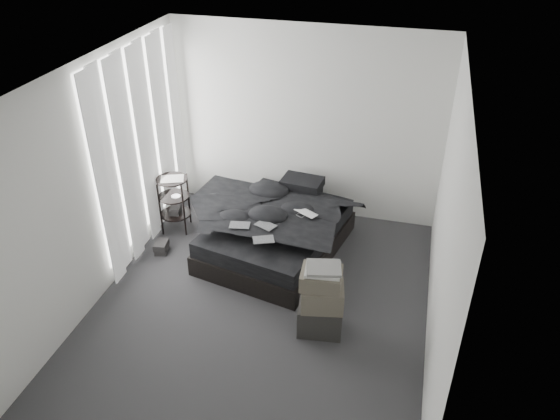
% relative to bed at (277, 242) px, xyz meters
% --- Properties ---
extents(floor, '(3.60, 4.20, 0.01)m').
position_rel_bed_xyz_m(floor, '(0.10, -1.02, -0.13)').
color(floor, '#333235').
rests_on(floor, ground).
extents(ceiling, '(3.60, 4.20, 0.01)m').
position_rel_bed_xyz_m(ceiling, '(0.10, -1.02, 2.47)').
color(ceiling, white).
rests_on(ceiling, ground).
extents(wall_back, '(3.60, 0.01, 2.60)m').
position_rel_bed_xyz_m(wall_back, '(0.10, 1.08, 1.17)').
color(wall_back, silver).
rests_on(wall_back, ground).
extents(wall_front, '(3.60, 0.01, 2.60)m').
position_rel_bed_xyz_m(wall_front, '(0.10, -3.12, 1.17)').
color(wall_front, silver).
rests_on(wall_front, ground).
extents(wall_left, '(0.01, 4.20, 2.60)m').
position_rel_bed_xyz_m(wall_left, '(-1.70, -1.02, 1.17)').
color(wall_left, silver).
rests_on(wall_left, ground).
extents(wall_right, '(0.01, 4.20, 2.60)m').
position_rel_bed_xyz_m(wall_right, '(1.90, -1.02, 1.17)').
color(wall_right, silver).
rests_on(wall_right, ground).
extents(window_left, '(0.02, 2.00, 2.30)m').
position_rel_bed_xyz_m(window_left, '(-1.68, -0.12, 1.22)').
color(window_left, white).
rests_on(window_left, wall_left).
extents(curtain_left, '(0.06, 2.12, 2.48)m').
position_rel_bed_xyz_m(curtain_left, '(-1.63, -0.12, 1.15)').
color(curtain_left, white).
rests_on(curtain_left, wall_left).
extents(bed, '(1.77, 2.11, 0.25)m').
position_rel_bed_xyz_m(bed, '(0.00, 0.00, 0.00)').
color(bed, black).
rests_on(bed, floor).
extents(mattress, '(1.70, 2.05, 0.20)m').
position_rel_bed_xyz_m(mattress, '(0.00, 0.00, 0.23)').
color(mattress, black).
rests_on(mattress, bed).
extents(duvet, '(1.67, 1.84, 0.22)m').
position_rel_bed_xyz_m(duvet, '(-0.01, -0.04, 0.43)').
color(duvet, black).
rests_on(duvet, mattress).
extents(pillow_lower, '(0.63, 0.49, 0.13)m').
position_rel_bed_xyz_m(pillow_lower, '(0.11, 0.72, 0.39)').
color(pillow_lower, black).
rests_on(pillow_lower, mattress).
extents(pillow_upper, '(0.56, 0.41, 0.12)m').
position_rel_bed_xyz_m(pillow_upper, '(0.16, 0.69, 0.51)').
color(pillow_upper, black).
rests_on(pillow_upper, pillow_lower).
extents(laptop, '(0.35, 0.32, 0.02)m').
position_rel_bed_xyz_m(laptop, '(0.35, -0.03, 0.55)').
color(laptop, silver).
rests_on(laptop, duvet).
extents(comic_a, '(0.26, 0.19, 0.01)m').
position_rel_bed_xyz_m(comic_a, '(-0.32, -0.44, 0.55)').
color(comic_a, black).
rests_on(comic_a, duvet).
extents(comic_b, '(0.28, 0.24, 0.01)m').
position_rel_bed_xyz_m(comic_b, '(-0.03, -0.36, 0.55)').
color(comic_b, black).
rests_on(comic_b, duvet).
extents(comic_c, '(0.28, 0.23, 0.01)m').
position_rel_bed_xyz_m(comic_c, '(0.03, -0.65, 0.56)').
color(comic_c, black).
rests_on(comic_c, duvet).
extents(side_stand, '(0.48, 0.48, 0.75)m').
position_rel_bed_xyz_m(side_stand, '(-1.44, 0.15, 0.25)').
color(side_stand, black).
rests_on(side_stand, floor).
extents(papers, '(0.35, 0.31, 0.02)m').
position_rel_bed_xyz_m(papers, '(-1.42, 0.14, 0.63)').
color(papers, white).
rests_on(papers, side_stand).
extents(floor_books, '(0.20, 0.25, 0.15)m').
position_rel_bed_xyz_m(floor_books, '(-1.41, -0.40, -0.05)').
color(floor_books, black).
rests_on(floor_books, floor).
extents(box_lower, '(0.49, 0.41, 0.34)m').
position_rel_bed_xyz_m(box_lower, '(0.81, -1.25, 0.04)').
color(box_lower, black).
rests_on(box_lower, floor).
extents(box_mid, '(0.48, 0.41, 0.26)m').
position_rel_bed_xyz_m(box_mid, '(0.83, -1.26, 0.34)').
color(box_mid, '#575245').
rests_on(box_mid, box_lower).
extents(box_upper, '(0.43, 0.35, 0.18)m').
position_rel_bed_xyz_m(box_upper, '(0.81, -1.25, 0.55)').
color(box_upper, '#575245').
rests_on(box_upper, box_mid).
extents(art_book_white, '(0.38, 0.32, 0.03)m').
position_rel_bed_xyz_m(art_book_white, '(0.81, -1.25, 0.66)').
color(art_book_white, silver).
rests_on(art_book_white, box_upper).
extents(art_book_snake, '(0.39, 0.33, 0.03)m').
position_rel_bed_xyz_m(art_book_snake, '(0.83, -1.26, 0.69)').
color(art_book_snake, silver).
rests_on(art_book_snake, art_book_white).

